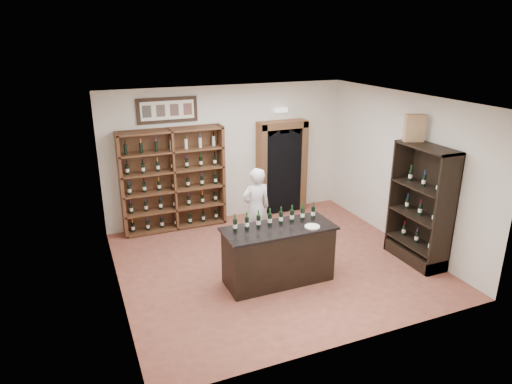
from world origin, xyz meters
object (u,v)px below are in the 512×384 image
(wine_crate, at_px, (414,128))
(wine_shelf, at_px, (173,180))
(counter_bottle_0, at_px, (235,225))
(shopkeeper, at_px, (256,209))
(side_cabinet, at_px, (420,223))
(tasting_counter, at_px, (278,255))

(wine_crate, bearing_deg, wine_shelf, 165.12)
(counter_bottle_0, xyz_separation_m, shopkeeper, (0.87, 1.22, -0.29))
(shopkeeper, bearing_deg, counter_bottle_0, 52.65)
(wine_shelf, height_order, counter_bottle_0, wine_shelf)
(side_cabinet, height_order, shopkeeper, side_cabinet)
(tasting_counter, distance_m, wine_crate, 3.32)
(counter_bottle_0, distance_m, side_cabinet, 3.49)
(wine_shelf, distance_m, tasting_counter, 3.19)
(counter_bottle_0, distance_m, shopkeeper, 1.53)
(wine_shelf, bearing_deg, side_cabinet, -40.21)
(shopkeeper, height_order, wine_crate, wine_crate)
(tasting_counter, distance_m, counter_bottle_0, 0.96)
(wine_shelf, distance_m, shopkeeper, 2.03)
(tasting_counter, bearing_deg, side_cabinet, -6.28)
(counter_bottle_0, bearing_deg, wine_crate, -0.87)
(wine_shelf, distance_m, counter_bottle_0, 2.82)
(wine_shelf, bearing_deg, counter_bottle_0, -82.25)
(wine_shelf, relative_size, shopkeeper, 1.34)
(shopkeeper, distance_m, wine_crate, 3.27)
(tasting_counter, bearing_deg, wine_crate, 1.89)
(counter_bottle_0, relative_size, wine_crate, 0.61)
(counter_bottle_0, relative_size, side_cabinet, 0.14)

